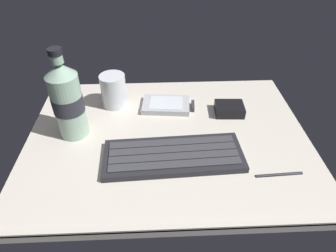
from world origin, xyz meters
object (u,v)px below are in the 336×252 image
Objects in this scene: keyboard at (174,156)px; juice_cup at (114,92)px; handheld_device at (169,105)px; water_bottle at (67,100)px; stylus_pen at (279,174)px; charger_block at (229,109)px.

keyboard is 3.47× the size of juice_cup.
handheld_device is 14.41cm from juice_cup.
juice_cup reaches higher than handheld_device.
keyboard is 25.15cm from juice_cup.
handheld_device is at bearing 22.59° from water_bottle.
stylus_pen is at bearing -49.23° from handheld_device.
water_bottle is (-8.24, -11.16, 5.10)cm from juice_cup.
handheld_device is 15.46cm from charger_block.
stylus_pen is at bearing -74.78° from charger_block.
water_bottle is (-22.35, 9.43, 8.20)cm from keyboard.
charger_block reaches higher than handheld_device.
keyboard is 21.43cm from stylus_pen.
stylus_pen is (43.03, -14.98, -8.66)cm from water_bottle.
juice_cup is 0.41× the size of water_bottle.
keyboard is at bearing -55.58° from juice_cup.
handheld_device is 25.39cm from water_bottle.
handheld_device is at bearing 127.89° from stylus_pen.
juice_cup is (-13.92, 1.94, 3.18)cm from handheld_device.
handheld_device reaches higher than stylus_pen.
water_bottle reaches higher than juice_cup.
juice_cup is 0.89× the size of stylus_pen.
charger_block reaches higher than stylus_pen.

